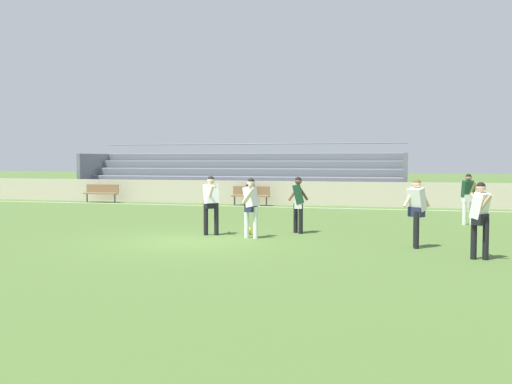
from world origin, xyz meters
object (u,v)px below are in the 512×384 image
at_px(bleacher_stand, 239,175).
at_px(spectator_seated, 250,191).
at_px(player_white_deep_cover, 211,200).
at_px(player_dark_trailing_run, 468,194).
at_px(soccer_ball, 248,231).
at_px(player_white_on_ball, 251,203).
at_px(bench_near_bin, 102,192).
at_px(player_white_pressing_high, 417,207).
at_px(player_dark_challenging, 298,200).
at_px(bench_far_right, 251,194).
at_px(player_white_wide_left, 480,214).

height_order(bleacher_stand, spectator_seated, bleacher_stand).
relative_size(player_white_deep_cover, player_dark_trailing_run, 1.00).
xyz_separation_m(player_dark_trailing_run, soccer_ball, (-6.40, -4.32, -0.90)).
bearing_deg(player_white_on_ball, bench_near_bin, 134.54).
bearing_deg(spectator_seated, player_white_pressing_high, -57.45).
relative_size(spectator_seated, player_white_pressing_high, 0.71).
distance_m(player_white_deep_cover, player_white_on_ball, 1.31).
distance_m(spectator_seated, player_white_on_ball, 11.35).
bearing_deg(player_dark_challenging, soccer_ball, -154.80).
bearing_deg(bench_far_right, spectator_seated, -90.00).
distance_m(bleacher_stand, player_dark_challenging, 14.02).
height_order(bench_near_bin, player_white_wide_left, player_white_wide_left).
height_order(player_white_wide_left, player_white_pressing_high, player_white_pressing_high).
bearing_deg(player_white_on_ball, spectator_seated, 105.47).
xyz_separation_m(bleacher_stand, bench_near_bin, (-6.34, -3.18, -0.79)).
xyz_separation_m(bench_near_bin, soccer_ball, (10.58, -10.31, -0.44)).
height_order(spectator_seated, player_dark_trailing_run, player_dark_trailing_run).
distance_m(bench_far_right, player_white_pressing_high, 13.89).
relative_size(bench_far_right, soccer_ball, 8.18).
xyz_separation_m(player_white_deep_cover, player_white_pressing_high, (5.66, -0.99, -0.00)).
relative_size(spectator_seated, player_white_wide_left, 0.72).
height_order(player_white_wide_left, soccer_ball, player_white_wide_left).
height_order(bleacher_stand, player_dark_trailing_run, bleacher_stand).
height_order(bleacher_stand, bench_far_right, bleacher_stand).
relative_size(player_white_deep_cover, soccer_ball, 7.71).
height_order(player_white_on_ball, player_dark_trailing_run, player_dark_trailing_run).
bearing_deg(player_dark_challenging, player_white_on_ball, -127.66).
xyz_separation_m(spectator_seated, player_white_pressing_high, (7.41, -11.61, 0.31)).
distance_m(player_white_deep_cover, player_white_pressing_high, 5.75).
bearing_deg(bench_far_right, player_dark_trailing_run, -33.27).
height_order(bleacher_stand, soccer_ball, bleacher_stand).
height_order(bench_far_right, player_white_on_ball, player_white_on_ball).
height_order(bench_near_bin, soccer_ball, bench_near_bin).
xyz_separation_m(bench_near_bin, spectator_seated, (7.85, -0.12, 0.16)).
bearing_deg(bench_near_bin, player_dark_trailing_run, -19.44).
height_order(player_white_wide_left, player_dark_challenging, player_white_wide_left).
relative_size(bench_near_bin, player_white_wide_left, 1.07).
relative_size(bleacher_stand, bench_far_right, 9.61).
relative_size(bench_far_right, bench_near_bin, 1.00).
bearing_deg(player_white_wide_left, player_dark_trailing_run, 86.72).
height_order(player_dark_trailing_run, soccer_ball, player_dark_trailing_run).
height_order(spectator_seated, player_dark_challenging, player_dark_challenging).
relative_size(bleacher_stand, player_white_on_ball, 10.45).
bearing_deg(bleacher_stand, spectator_seated, -65.46).
distance_m(spectator_seated, soccer_ball, 10.57).
xyz_separation_m(player_white_deep_cover, player_white_on_ball, (1.27, -0.31, -0.03)).
relative_size(bleacher_stand, player_white_deep_cover, 10.19).
bearing_deg(player_white_wide_left, player_dark_challenging, 143.35).
height_order(player_white_deep_cover, player_dark_trailing_run, player_white_deep_cover).
distance_m(bleacher_stand, bench_far_right, 3.60).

